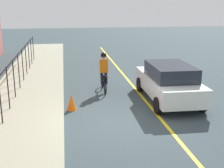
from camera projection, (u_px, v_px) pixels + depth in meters
ground_plane at (117, 124)px, 10.33m from camera, size 80.00×80.00×0.00m
lane_line_centre at (162, 121)px, 10.57m from camera, size 36.00×0.12×0.01m
sidewalk at (14, 128)px, 9.80m from camera, size 40.00×3.20×0.15m
iron_fence at (3, 84)px, 10.37m from camera, size 21.64×0.04×1.60m
cyclist_lead at (104, 72)px, 13.83m from camera, size 1.71×0.36×1.83m
patrol_sedan at (169, 82)px, 12.54m from camera, size 4.43×1.99×1.58m
traffic_cone_near at (71, 102)px, 11.57m from camera, size 0.36×0.36×0.63m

